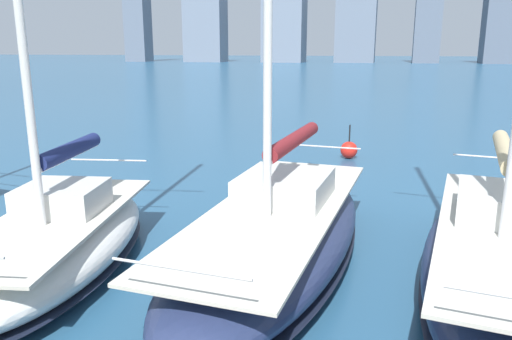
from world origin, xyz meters
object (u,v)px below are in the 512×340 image
at_px(sailboat_tan, 497,255).
at_px(channel_buoy, 349,150).
at_px(sailboat_maroon, 277,232).
at_px(sailboat_navy, 58,239).

distance_m(sailboat_tan, channel_buoy, 11.76).
height_order(sailboat_maroon, sailboat_navy, sailboat_maroon).
height_order(sailboat_maroon, channel_buoy, sailboat_maroon).
distance_m(sailboat_maroon, channel_buoy, 11.00).
bearing_deg(sailboat_maroon, channel_buoy, -93.28).
height_order(sailboat_tan, channel_buoy, sailboat_tan).
distance_m(sailboat_maroon, sailboat_navy, 4.47).
height_order(sailboat_navy, channel_buoy, sailboat_navy).
relative_size(sailboat_tan, sailboat_maroon, 1.04).
xyz_separation_m(sailboat_tan, channel_buoy, (3.54, -11.21, -0.42)).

